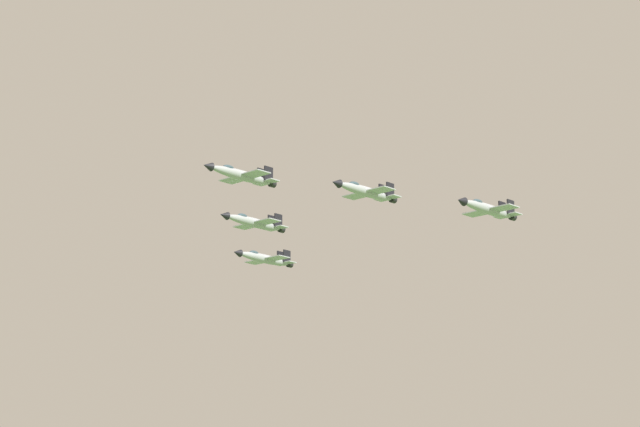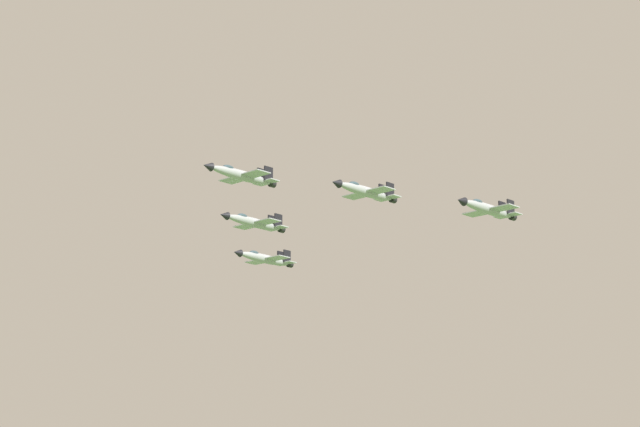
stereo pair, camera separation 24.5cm
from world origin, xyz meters
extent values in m
ellipsoid|color=#9EA3A8|center=(23.65, 24.09, 114.77)|extent=(10.39, 11.89, 1.80)
cone|color=black|center=(28.68, 18.11, 114.77)|extent=(2.33, 2.36, 1.53)
ellipsoid|color=#334751|center=(25.64, 21.73, 115.44)|extent=(2.58, 2.71, 1.05)
cube|color=#9EA3A8|center=(23.20, 24.63, 114.67)|extent=(9.73, 8.89, 0.18)
cube|color=black|center=(26.65, 27.53, 114.72)|extent=(2.39, 2.66, 0.22)
cube|color=black|center=(19.75, 21.73, 114.72)|extent=(2.39, 2.66, 0.22)
cube|color=#9EA3A8|center=(19.87, 28.60, 114.77)|extent=(5.10, 4.78, 0.18)
cube|color=black|center=(20.74, 28.97, 116.07)|extent=(1.47, 1.69, 2.60)
cube|color=black|center=(19.36, 27.81, 116.07)|extent=(1.47, 1.69, 2.60)
cylinder|color=black|center=(18.89, 29.77, 114.77)|extent=(1.61, 1.58, 1.26)
ellipsoid|color=#9EA3A8|center=(23.57, 45.89, 112.53)|extent=(10.31, 11.75, 1.78)
cone|color=black|center=(28.55, 39.98, 112.53)|extent=(2.31, 2.34, 1.52)
ellipsoid|color=#334751|center=(25.54, 43.56, 113.20)|extent=(2.56, 2.68, 1.04)
cube|color=#9EA3A8|center=(23.12, 46.42, 112.43)|extent=(9.62, 8.82, 0.18)
cube|color=black|center=(26.52, 49.29, 112.48)|extent=(2.37, 2.63, 0.21)
cube|color=black|center=(19.71, 43.54, 112.48)|extent=(2.37, 2.63, 0.21)
cube|color=#9EA3A8|center=(19.81, 50.34, 112.53)|extent=(5.04, 4.73, 0.18)
cube|color=black|center=(20.67, 50.70, 113.82)|extent=(1.46, 1.67, 2.58)
cube|color=black|center=(19.30, 49.55, 113.82)|extent=(1.46, 1.67, 2.58)
cylinder|color=black|center=(18.84, 51.49, 112.53)|extent=(1.59, 1.56, 1.25)
ellipsoid|color=#9EA3A8|center=(2.13, 27.52, 111.76)|extent=(10.60, 11.80, 1.81)
cone|color=black|center=(7.28, 21.61, 111.76)|extent=(2.35, 2.37, 1.54)
ellipsoid|color=#334751|center=(4.16, 25.18, 112.44)|extent=(2.61, 2.71, 1.05)
cube|color=#9EA3A8|center=(1.67, 28.05, 111.66)|extent=(9.69, 9.02, 0.18)
cube|color=black|center=(5.08, 31.02, 111.71)|extent=(2.43, 2.64, 0.22)
cube|color=black|center=(-1.74, 25.08, 111.71)|extent=(2.43, 2.64, 0.22)
cube|color=#9EA3A8|center=(-1.75, 31.97, 111.76)|extent=(5.09, 4.83, 0.18)
cube|color=black|center=(-0.88, 32.35, 113.07)|extent=(1.50, 1.67, 2.61)
cube|color=black|center=(-2.24, 31.17, 113.07)|extent=(1.50, 1.67, 2.61)
cylinder|color=black|center=(-2.75, 33.12, 111.76)|extent=(1.61, 1.59, 1.27)
ellipsoid|color=#9EA3A8|center=(23.48, 67.68, 109.99)|extent=(10.65, 12.06, 1.84)
cone|color=black|center=(28.63, 61.62, 109.99)|extent=(2.38, 2.41, 1.56)
ellipsoid|color=#334751|center=(25.51, 65.29, 110.67)|extent=(2.63, 2.76, 1.07)
cube|color=#9EA3A8|center=(23.01, 68.22, 109.88)|extent=(9.88, 9.09, 0.18)
cube|color=black|center=(26.51, 71.20, 109.93)|extent=(2.45, 2.70, 0.22)
cube|color=black|center=(19.52, 65.25, 109.93)|extent=(2.45, 2.70, 0.22)
cube|color=#9EA3A8|center=(19.59, 72.25, 109.99)|extent=(5.18, 4.88, 0.18)
cube|color=black|center=(20.48, 72.62, 111.31)|extent=(1.51, 1.71, 2.65)
cube|color=black|center=(19.08, 71.43, 111.31)|extent=(1.51, 1.71, 2.65)
cylinder|color=black|center=(18.59, 73.43, 109.99)|extent=(1.64, 1.61, 1.28)
ellipsoid|color=#9EA3A8|center=(-19.39, 30.94, 109.47)|extent=(10.89, 11.91, 1.84)
cone|color=black|center=(-14.09, 24.99, 109.47)|extent=(2.39, 2.41, 1.56)
ellipsoid|color=#334751|center=(-17.30, 28.59, 110.16)|extent=(2.66, 2.75, 1.07)
cube|color=#9EA3A8|center=(-19.87, 31.47, 109.37)|extent=(9.81, 9.24, 0.18)
cube|color=black|center=(-16.43, 34.53, 109.42)|extent=(2.49, 2.67, 0.22)
cube|color=black|center=(-23.30, 28.42, 109.42)|extent=(2.49, 2.67, 0.22)
cube|color=#9EA3A8|center=(-23.39, 35.43, 109.47)|extent=(5.16, 4.94, 0.18)
cube|color=black|center=(-22.51, 35.83, 110.80)|extent=(1.54, 1.69, 2.66)
cube|color=black|center=(-23.89, 34.60, 110.80)|extent=(1.54, 1.69, 2.66)
cylinder|color=black|center=(-24.42, 36.59, 109.47)|extent=(1.64, 1.62, 1.29)
camera|label=1|loc=(221.72, 15.99, 56.71)|focal=66.76mm
camera|label=2|loc=(221.74, 16.23, 56.71)|focal=66.76mm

